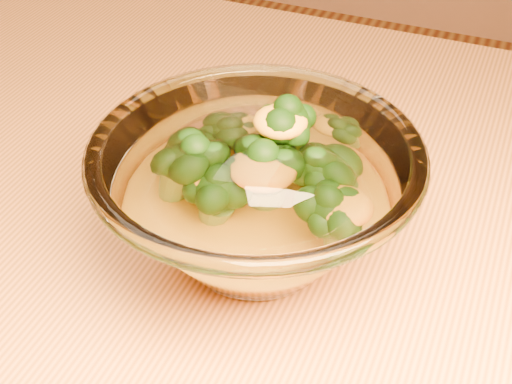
% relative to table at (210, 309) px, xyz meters
% --- Properties ---
extents(table, '(1.20, 0.80, 0.75)m').
position_rel_table_xyz_m(table, '(0.00, 0.00, 0.00)').
color(table, '#CE7E3D').
rests_on(table, ground).
extents(glass_bowl, '(0.24, 0.24, 0.10)m').
position_rel_table_xyz_m(glass_bowl, '(0.05, -0.01, 0.15)').
color(glass_bowl, white).
rests_on(glass_bowl, table).
extents(cheese_sauce, '(0.14, 0.14, 0.04)m').
position_rel_table_xyz_m(cheese_sauce, '(0.05, -0.01, 0.13)').
color(cheese_sauce, orange).
rests_on(cheese_sauce, glass_bowl).
extents(broccoli_heap, '(0.16, 0.13, 0.08)m').
position_rel_table_xyz_m(broccoli_heap, '(0.05, -0.01, 0.17)').
color(broccoli_heap, black).
rests_on(broccoli_heap, cheese_sauce).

